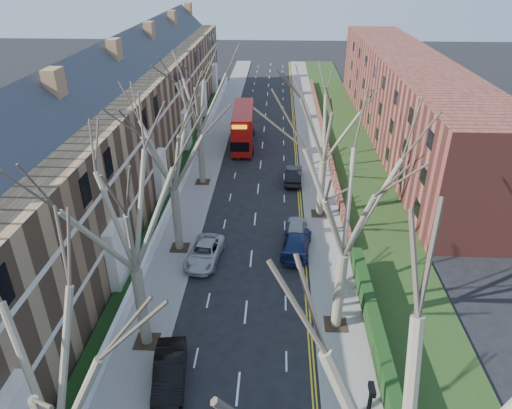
# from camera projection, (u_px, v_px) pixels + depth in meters

# --- Properties ---
(pavement_left) EXTENTS (3.00, 102.00, 0.12)m
(pavement_left) POSITION_uv_depth(u_px,v_px,m) (214.00, 144.00, 56.20)
(pavement_left) COLOR slate
(pavement_left) RESTS_ON ground
(pavement_right) EXTENTS (3.00, 102.00, 0.12)m
(pavement_right) POSITION_uv_depth(u_px,v_px,m) (312.00, 146.00, 55.69)
(pavement_right) COLOR slate
(pavement_right) RESTS_ON ground
(terrace_left) EXTENTS (9.70, 78.00, 13.60)m
(terrace_left) POSITION_uv_depth(u_px,v_px,m) (128.00, 120.00, 46.90)
(terrace_left) COLOR brown
(terrace_left) RESTS_ON ground
(flats_right) EXTENTS (13.97, 54.00, 10.00)m
(flats_right) POSITION_uv_depth(u_px,v_px,m) (405.00, 98.00, 56.36)
(flats_right) COLOR brown
(flats_right) RESTS_ON ground
(wall_hedge_right) EXTENTS (0.70, 24.00, 1.80)m
(wall_hedge_right) POSITION_uv_depth(u_px,v_px,m) (390.00, 396.00, 22.62)
(wall_hedge_right) COLOR #523323
(wall_hedge_right) RESTS_ON ground
(front_wall_left) EXTENTS (0.30, 78.00, 1.00)m
(front_wall_left) POSITION_uv_depth(u_px,v_px,m) (189.00, 165.00, 48.98)
(front_wall_left) COLOR white
(front_wall_left) RESTS_ON ground
(grass_verge_right) EXTENTS (6.00, 102.00, 0.06)m
(grass_verge_right) POSITION_uv_depth(u_px,v_px,m) (349.00, 146.00, 55.45)
(grass_verge_right) COLOR #223814
(grass_verge_right) RESTS_ON ground
(tree_left_near) EXTENTS (9.80, 9.80, 13.73)m
(tree_left_near) POSITION_uv_depth(u_px,v_px,m) (32.00, 371.00, 14.21)
(tree_left_near) COLOR #726951
(tree_left_near) RESTS_ON ground
(tree_left_mid) EXTENTS (10.50, 10.50, 14.71)m
(tree_left_mid) POSITION_uv_depth(u_px,v_px,m) (125.00, 202.00, 22.69)
(tree_left_mid) COLOR #726951
(tree_left_mid) RESTS_ON ground
(tree_left_far) EXTENTS (10.15, 10.15, 14.22)m
(tree_left_far) POSITION_uv_depth(u_px,v_px,m) (169.00, 138.00, 31.62)
(tree_left_far) COLOR #726951
(tree_left_far) RESTS_ON ground
(tree_left_dist) EXTENTS (10.50, 10.50, 14.71)m
(tree_left_dist) POSITION_uv_depth(u_px,v_px,m) (197.00, 90.00, 42.00)
(tree_left_dist) COLOR #726951
(tree_left_dist) RESTS_ON ground
(tree_right_mid) EXTENTS (10.50, 10.50, 14.71)m
(tree_right_mid) POSITION_uv_depth(u_px,v_px,m) (351.00, 189.00, 23.95)
(tree_right_mid) COLOR #726951
(tree_right_mid) RESTS_ON ground
(tree_right_far) EXTENTS (10.15, 10.15, 14.22)m
(tree_right_far) POSITION_uv_depth(u_px,v_px,m) (327.00, 115.00, 36.40)
(tree_right_far) COLOR #726951
(tree_right_far) RESTS_ON ground
(double_decker_bus) EXTENTS (2.96, 10.52, 4.38)m
(double_decker_bus) POSITION_uv_depth(u_px,v_px,m) (243.00, 128.00, 55.15)
(double_decker_bus) COLOR #A2100B
(double_decker_bus) RESTS_ON ground
(car_left_mid) EXTENTS (2.22, 4.78, 1.52)m
(car_left_mid) POSITION_uv_depth(u_px,v_px,m) (170.00, 372.00, 24.41)
(car_left_mid) COLOR black
(car_left_mid) RESTS_ON ground
(car_left_far) EXTENTS (2.84, 5.16, 1.37)m
(car_left_far) POSITION_uv_depth(u_px,v_px,m) (204.00, 253.00, 34.37)
(car_left_far) COLOR #AFAFB5
(car_left_far) RESTS_ON ground
(car_right_near) EXTENTS (2.78, 5.47, 1.52)m
(car_right_near) POSITION_uv_depth(u_px,v_px,m) (296.00, 243.00, 35.45)
(car_right_near) COLOR navy
(car_right_near) RESTS_ON ground
(car_right_mid) EXTENTS (2.07, 4.37, 1.44)m
(car_right_mid) POSITION_uv_depth(u_px,v_px,m) (296.00, 229.00, 37.32)
(car_right_mid) COLOR #9D9FA5
(car_right_mid) RESTS_ON ground
(car_right_far) EXTENTS (1.88, 4.72, 1.53)m
(car_right_far) POSITION_uv_depth(u_px,v_px,m) (294.00, 175.00, 46.48)
(car_right_far) COLOR black
(car_right_far) RESTS_ON ground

